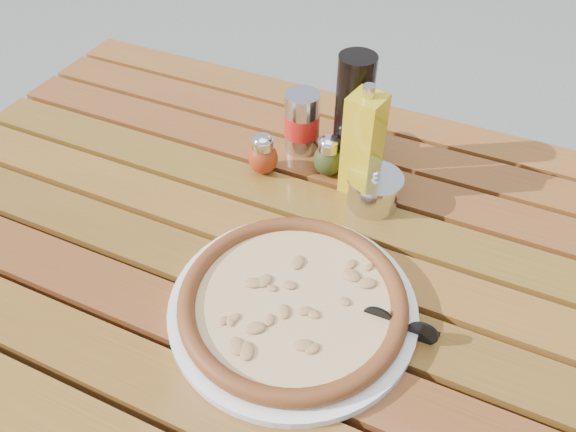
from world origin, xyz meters
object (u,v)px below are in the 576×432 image
at_px(sunglasses, 400,325).
at_px(dark_bottle, 353,113).
at_px(table, 283,267).
at_px(pizza, 293,301).
at_px(olive_oil_cruet, 363,145).
at_px(oregano_shaker, 328,156).
at_px(parmesan_tin, 374,190).
at_px(pepper_shaker, 263,154).
at_px(plate, 293,307).
at_px(soda_can, 302,122).

bearing_deg(sunglasses, dark_bottle, 119.52).
xyz_separation_m(table, pizza, (0.08, -0.13, 0.10)).
height_order(dark_bottle, olive_oil_cruet, dark_bottle).
bearing_deg(oregano_shaker, table, -91.56).
bearing_deg(oregano_shaker, dark_bottle, 61.14).
bearing_deg(pizza, parmesan_tin, 83.26).
xyz_separation_m(pepper_shaker, olive_oil_cruet, (0.18, 0.03, 0.06)).
distance_m(olive_oil_cruet, parmesan_tin, 0.08).
height_order(pepper_shaker, parmesan_tin, pepper_shaker).
distance_m(plate, parmesan_tin, 0.27).
bearing_deg(soda_can, table, -73.42).
xyz_separation_m(pizza, olive_oil_cruet, (-0.00, 0.30, 0.07)).
height_order(oregano_shaker, parmesan_tin, oregano_shaker).
height_order(plate, sunglasses, sunglasses).
height_order(pizza, olive_oil_cruet, olive_oil_cruet).
bearing_deg(plate, dark_bottle, 97.27).
bearing_deg(plate, pepper_shaker, 123.94).
xyz_separation_m(parmesan_tin, sunglasses, (0.12, -0.24, -0.01)).
distance_m(soda_can, parmesan_tin, 0.20).
height_order(pepper_shaker, oregano_shaker, same).
bearing_deg(olive_oil_cruet, sunglasses, -59.83).
bearing_deg(plate, olive_oil_cruet, 90.86).
height_order(table, soda_can, soda_can).
relative_size(pepper_shaker, parmesan_tin, 0.72).
bearing_deg(sunglasses, pepper_shaker, 142.82).
bearing_deg(oregano_shaker, pepper_shaker, -157.91).
distance_m(oregano_shaker, sunglasses, 0.36).
bearing_deg(pepper_shaker, parmesan_tin, 0.03).
bearing_deg(olive_oil_cruet, oregano_shaker, 165.78).
xyz_separation_m(pizza, oregano_shaker, (-0.07, 0.31, 0.02)).
xyz_separation_m(pepper_shaker, oregano_shaker, (0.11, 0.04, 0.00)).
bearing_deg(olive_oil_cruet, pepper_shaker, -171.03).
xyz_separation_m(table, olive_oil_cruet, (0.07, 0.17, 0.17)).
height_order(plate, soda_can, soda_can).
bearing_deg(sunglasses, parmesan_tin, 115.14).
distance_m(pepper_shaker, soda_can, 0.10).
distance_m(plate, dark_bottle, 0.38).
bearing_deg(parmesan_tin, olive_oil_cruet, 142.58).
bearing_deg(pizza, sunglasses, 10.70).
bearing_deg(pizza, oregano_shaker, 102.73).
xyz_separation_m(plate, pepper_shaker, (-0.18, 0.27, 0.03)).
xyz_separation_m(oregano_shaker, dark_bottle, (0.03, 0.05, 0.07)).
relative_size(pizza, olive_oil_cruet, 2.02).
xyz_separation_m(table, parmesan_tin, (0.11, 0.14, 0.11)).
height_order(oregano_shaker, sunglasses, oregano_shaker).
xyz_separation_m(olive_oil_cruet, parmesan_tin, (0.04, -0.03, -0.07)).
bearing_deg(oregano_shaker, olive_oil_cruet, -14.22).
xyz_separation_m(plate, dark_bottle, (-0.05, 0.36, 0.10)).
distance_m(oregano_shaker, dark_bottle, 0.09).
bearing_deg(olive_oil_cruet, parmesan_tin, -37.42).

